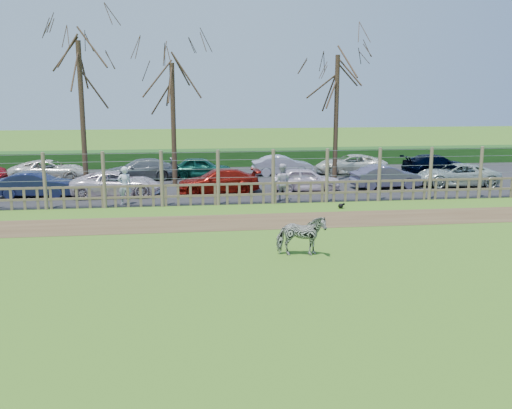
{
  "coord_description": "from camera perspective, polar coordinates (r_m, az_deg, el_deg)",
  "views": [
    {
      "loc": [
        -1.56,
        -17.28,
        5.12
      ],
      "look_at": [
        1.0,
        2.5,
        1.1
      ],
      "focal_mm": 40.0,
      "sensor_mm": 36.0,
      "label": 1
    }
  ],
  "objects": [
    {
      "name": "car_2",
      "position": [
        28.5,
        -13.77,
        2.02
      ],
      "size": [
        4.35,
        2.07,
        1.2
      ],
      "primitive_type": "imported",
      "rotation": [
        0.0,
        0.0,
        1.59
      ],
      "color": "silver",
      "rests_on": "asphalt"
    },
    {
      "name": "car_1",
      "position": [
        29.39,
        -21.13,
        1.86
      ],
      "size": [
        3.69,
        1.41,
        1.2
      ],
      "primitive_type": "imported",
      "rotation": [
        0.0,
        0.0,
        1.53
      ],
      "color": "#1B234B",
      "rests_on": "asphalt"
    },
    {
      "name": "car_13",
      "position": [
        36.68,
        17.51,
        3.86
      ],
      "size": [
        4.29,
        2.12,
        1.2
      ],
      "primitive_type": "imported",
      "rotation": [
        0.0,
        0.0,
        1.68
      ],
      "color": "black",
      "rests_on": "asphalt"
    },
    {
      "name": "crow",
      "position": [
        25.31,
        8.5,
        -0.12
      ],
      "size": [
        0.3,
        0.22,
        0.25
      ],
      "color": "black",
      "rests_on": "ground"
    },
    {
      "name": "car_11",
      "position": [
        34.45,
        2.66,
        3.91
      ],
      "size": [
        3.67,
        1.34,
        1.2
      ],
      "primitive_type": "imported",
      "rotation": [
        0.0,
        0.0,
        1.59
      ],
      "color": "#BAB5CA",
      "rests_on": "asphalt"
    },
    {
      "name": "fence",
      "position": [
        25.69,
        -3.79,
        1.7
      ],
      "size": [
        30.16,
        0.16,
        2.5
      ],
      "color": "brown",
      "rests_on": "ground"
    },
    {
      "name": "visitor_a",
      "position": [
        26.26,
        -13.0,
        1.86
      ],
      "size": [
        0.72,
        0.57,
        1.72
      ],
      "primitive_type": "imported",
      "rotation": [
        0.0,
        0.0,
        3.43
      ],
      "color": "silver",
      "rests_on": "asphalt"
    },
    {
      "name": "car_3",
      "position": [
        28.54,
        -3.82,
        2.34
      ],
      "size": [
        4.23,
        1.93,
        1.2
      ],
      "primitive_type": "imported",
      "rotation": [
        0.0,
        0.0,
        4.77
      ],
      "color": "maroon",
      "rests_on": "asphalt"
    },
    {
      "name": "car_10",
      "position": [
        33.73,
        -5.51,
        3.71
      ],
      "size": [
        3.64,
        1.73,
        1.2
      ],
      "primitive_type": "imported",
      "rotation": [
        0.0,
        0.0,
        1.48
      ],
      "color": "#0F4538",
      "rests_on": "asphalt"
    },
    {
      "name": "tree_right",
      "position": [
        32.43,
        8.1,
        11.5
      ],
      "size": [
        4.8,
        4.8,
        7.35
      ],
      "color": "#3D2B1E",
      "rests_on": "ground"
    },
    {
      "name": "car_5",
      "position": [
        30.7,
        12.85,
        2.72
      ],
      "size": [
        3.76,
        1.66,
        1.2
      ],
      "primitive_type": "imported",
      "rotation": [
        0.0,
        0.0,
        1.68
      ],
      "color": "#565271",
      "rests_on": "asphalt"
    },
    {
      "name": "tree_left",
      "position": [
        30.19,
        -17.17,
        11.85
      ],
      "size": [
        4.8,
        4.8,
        7.88
      ],
      "color": "#3D2B1E",
      "rests_on": "ground"
    },
    {
      "name": "asphalt",
      "position": [
        32.22,
        -4.51,
        2.26
      ],
      "size": [
        44.0,
        13.0,
        0.04
      ],
      "primitive_type": "cube",
      "color": "#232326",
      "rests_on": "ground"
    },
    {
      "name": "car_8",
      "position": [
        34.32,
        -19.92,
        3.21
      ],
      "size": [
        4.4,
        2.17,
        1.2
      ],
      "primitive_type": "imported",
      "rotation": [
        0.0,
        0.0,
        1.61
      ],
      "color": "silver",
      "rests_on": "asphalt"
    },
    {
      "name": "visitor_b",
      "position": [
        26.6,
        2.59,
        2.26
      ],
      "size": [
        0.98,
        0.85,
        1.72
      ],
      "primitive_type": "imported",
      "rotation": [
        0.0,
        0.0,
        2.87
      ],
      "color": "silver",
      "rests_on": "asphalt"
    },
    {
      "name": "dirt_strip",
      "position": [
        22.42,
        -3.19,
        -1.81
      ],
      "size": [
        34.0,
        2.8,
        0.01
      ],
      "primitive_type": "cube",
      "color": "brown",
      "rests_on": "ground"
    },
    {
      "name": "car_9",
      "position": [
        33.33,
        -11.53,
        3.44
      ],
      "size": [
        4.33,
        2.24,
        1.2
      ],
      "primitive_type": "imported",
      "rotation": [
        0.0,
        0.0,
        4.85
      ],
      "color": "slate",
      "rests_on": "asphalt"
    },
    {
      "name": "car_6",
      "position": [
        32.46,
        19.41,
        2.82
      ],
      "size": [
        4.51,
        2.46,
        1.2
      ],
      "primitive_type": "imported",
      "rotation": [
        0.0,
        0.0,
        4.6
      ],
      "color": "beige",
      "rests_on": "asphalt"
    },
    {
      "name": "car_4",
      "position": [
        29.16,
        5.0,
        2.52
      ],
      "size": [
        3.63,
        1.7,
        1.2
      ],
      "primitive_type": "imported",
      "rotation": [
        0.0,
        0.0,
        1.49
      ],
      "color": "silver",
      "rests_on": "asphalt"
    },
    {
      "name": "tree_mid",
      "position": [
        30.78,
        -8.34,
        10.81
      ],
      "size": [
        4.8,
        4.8,
        6.83
      ],
      "color": "#3D2B1E",
      "rests_on": "ground"
    },
    {
      "name": "car_12",
      "position": [
        35.42,
        9.43,
        3.98
      ],
      "size": [
        4.54,
        2.54,
        1.2
      ],
      "primitive_type": "imported",
      "rotation": [
        0.0,
        0.0,
        4.58
      ],
      "color": "silver",
      "rests_on": "asphalt"
    },
    {
      "name": "zebra",
      "position": [
        17.89,
        4.53,
        -3.13
      ],
      "size": [
        1.6,
        0.88,
        1.29
      ],
      "primitive_type": "imported",
      "rotation": [
        0.0,
        0.0,
        1.45
      ],
      "color": "gray",
      "rests_on": "ground"
    },
    {
      "name": "hedge",
      "position": [
        39.08,
        -5.05,
        4.64
      ],
      "size": [
        46.0,
        2.0,
        1.1
      ],
      "primitive_type": "cube",
      "color": "#1E4716",
      "rests_on": "ground"
    },
    {
      "name": "ground",
      "position": [
        18.09,
        -2.13,
        -5.06
      ],
      "size": [
        120.0,
        120.0,
        0.0
      ],
      "primitive_type": "plane",
      "color": "olive",
      "rests_on": "ground"
    }
  ]
}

